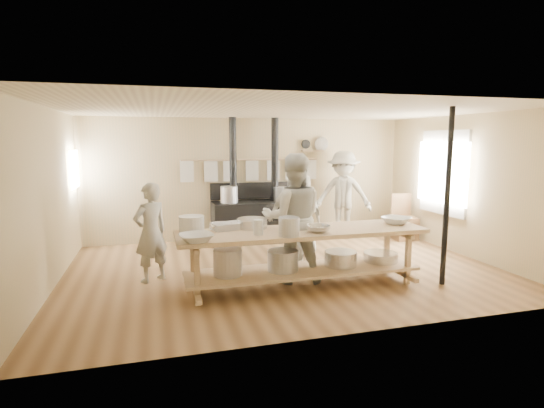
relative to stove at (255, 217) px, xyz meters
name	(u,v)px	position (x,y,z in m)	size (l,w,h in m)	color
ground	(284,269)	(0.01, -2.12, -0.52)	(7.00, 7.00, 0.00)	brown
room_shell	(285,172)	(0.01, -2.12, 1.10)	(7.00, 7.00, 7.00)	#CDB283
window_right	(444,173)	(3.48, -1.52, 0.98)	(0.09, 1.50, 1.65)	beige
left_opening	(75,169)	(-3.44, -0.12, 1.08)	(0.00, 0.90, 0.90)	white
stove	(255,217)	(0.00, 0.00, 0.00)	(1.90, 0.75, 2.60)	black
towel_rail	(252,167)	(0.01, 0.28, 1.04)	(3.00, 0.04, 0.47)	#9D8359
back_wall_shelf	(315,146)	(1.47, 0.32, 1.48)	(0.63, 0.14, 0.32)	#9D8359
prep_table	(302,252)	(0.00, -3.02, 0.00)	(3.60, 0.90, 0.85)	#9D8359
support_post	(447,198)	(2.06, -3.47, 0.78)	(0.08, 0.08, 2.60)	black
cook_far_left	(151,233)	(-2.11, -2.16, 0.23)	(0.55, 0.36, 1.51)	#A7A594
cook_left	(293,218)	(-0.04, -2.71, 0.45)	(0.94, 0.73, 1.94)	#A7A594
cook_center	(302,215)	(0.58, -1.33, 0.24)	(0.74, 0.48, 1.51)	#A7A594
cook_right	(295,215)	(0.29, -1.80, 0.32)	(0.99, 0.41, 1.69)	#A7A594
cook_by_window	(343,195)	(1.96, -0.17, 0.43)	(1.23, 0.71, 1.90)	#A7A594
chair	(404,226)	(3.16, -0.73, -0.23)	(0.50, 0.50, 0.98)	brown
bowl_white_a	(196,238)	(-1.54, -3.35, 0.38)	(0.43, 0.43, 0.10)	white
bowl_steel_a	(221,226)	(-1.13, -2.69, 0.38)	(0.31, 0.31, 0.10)	silver
bowl_white_b	(396,220)	(1.56, -2.96, 0.38)	(0.43, 0.43, 0.10)	white
bowl_steel_b	(319,229)	(0.16, -3.24, 0.38)	(0.33, 0.33, 0.10)	silver
roasting_pan	(227,226)	(-1.04, -2.69, 0.38)	(0.43, 0.29, 0.10)	#B2B2B7
mixing_bowl_large	(252,223)	(-0.67, -2.69, 0.40)	(0.44, 0.44, 0.14)	silver
bucket_galv	(289,227)	(-0.31, -3.35, 0.46)	(0.28, 0.28, 0.26)	gray
deep_bowl_enamel	(192,224)	(-1.54, -2.69, 0.44)	(0.35, 0.35, 0.22)	white
pitcher	(258,227)	(-0.69, -3.16, 0.43)	(0.13, 0.13, 0.21)	white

